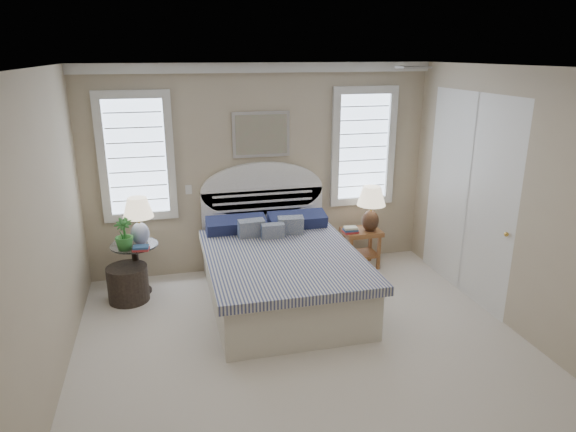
# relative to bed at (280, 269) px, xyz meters

# --- Properties ---
(floor) EXTENTS (4.50, 5.00, 0.01)m
(floor) POSITION_rel_bed_xyz_m (0.00, -1.46, -0.39)
(floor) COLOR silver
(floor) RESTS_ON ground
(ceiling) EXTENTS (4.50, 5.00, 0.01)m
(ceiling) POSITION_rel_bed_xyz_m (0.00, -1.46, 2.31)
(ceiling) COLOR silver
(ceiling) RESTS_ON wall_back
(wall_back) EXTENTS (4.50, 0.02, 2.70)m
(wall_back) POSITION_rel_bed_xyz_m (0.00, 1.04, 0.96)
(wall_back) COLOR tan
(wall_back) RESTS_ON floor
(wall_left) EXTENTS (0.02, 5.00, 2.70)m
(wall_left) POSITION_rel_bed_xyz_m (-2.25, -1.46, 0.96)
(wall_left) COLOR tan
(wall_left) RESTS_ON floor
(wall_right) EXTENTS (0.02, 5.00, 2.70)m
(wall_right) POSITION_rel_bed_xyz_m (2.25, -1.46, 0.96)
(wall_right) COLOR tan
(wall_right) RESTS_ON floor
(crown_molding) EXTENTS (4.50, 0.08, 0.12)m
(crown_molding) POSITION_rel_bed_xyz_m (0.00, 1.00, 2.25)
(crown_molding) COLOR silver
(crown_molding) RESTS_ON wall_back
(hvac_vent) EXTENTS (0.30, 0.20, 0.02)m
(hvac_vent) POSITION_rel_bed_xyz_m (1.20, -0.66, 2.29)
(hvac_vent) COLOR #B2B2B2
(hvac_vent) RESTS_ON ceiling
(switch_plate) EXTENTS (0.08, 0.01, 0.12)m
(switch_plate) POSITION_rel_bed_xyz_m (-0.95, 1.03, 0.76)
(switch_plate) COLOR silver
(switch_plate) RESTS_ON wall_back
(window_left) EXTENTS (0.90, 0.06, 1.60)m
(window_left) POSITION_rel_bed_xyz_m (-1.55, 1.02, 1.21)
(window_left) COLOR silver
(window_left) RESTS_ON wall_back
(window_right) EXTENTS (0.90, 0.06, 1.60)m
(window_right) POSITION_rel_bed_xyz_m (1.40, 1.02, 1.21)
(window_right) COLOR silver
(window_right) RESTS_ON wall_back
(painting) EXTENTS (0.74, 0.04, 0.58)m
(painting) POSITION_rel_bed_xyz_m (0.00, 1.00, 1.43)
(painting) COLOR silver
(painting) RESTS_ON wall_back
(closet_door) EXTENTS (0.02, 1.80, 2.40)m
(closet_door) POSITION_rel_bed_xyz_m (2.23, -0.26, 0.81)
(closet_door) COLOR silver
(closet_door) RESTS_ON floor
(bed) EXTENTS (1.72, 2.28, 1.47)m
(bed) POSITION_rel_bed_xyz_m (0.00, 0.00, 0.00)
(bed) COLOR beige
(bed) RESTS_ON floor
(side_table_left) EXTENTS (0.56, 0.56, 0.63)m
(side_table_left) POSITION_rel_bed_xyz_m (-1.65, 0.59, 0.00)
(side_table_left) COLOR black
(side_table_left) RESTS_ON floor
(nightstand_right) EXTENTS (0.50, 0.40, 0.53)m
(nightstand_right) POSITION_rel_bed_xyz_m (1.30, 0.69, 0.00)
(nightstand_right) COLOR brown
(nightstand_right) RESTS_ON floor
(floor_pot) EXTENTS (0.52, 0.52, 0.43)m
(floor_pot) POSITION_rel_bed_xyz_m (-1.75, 0.39, -0.17)
(floor_pot) COLOR black
(floor_pot) RESTS_ON floor
(lamp_left) EXTENTS (0.43, 0.43, 0.58)m
(lamp_left) POSITION_rel_bed_xyz_m (-1.57, 0.59, 0.60)
(lamp_left) COLOR silver
(lamp_left) RESTS_ON side_table_left
(lamp_right) EXTENTS (0.47, 0.47, 0.62)m
(lamp_right) POSITION_rel_bed_xyz_m (1.40, 0.64, 0.52)
(lamp_right) COLOR black
(lamp_right) RESTS_ON nightstand_right
(potted_plant) EXTENTS (0.28, 0.28, 0.38)m
(potted_plant) POSITION_rel_bed_xyz_m (-1.74, 0.44, 0.43)
(potted_plant) COLOR #306628
(potted_plant) RESTS_ON side_table_left
(books_left) EXTENTS (0.21, 0.16, 0.05)m
(books_left) POSITION_rel_bed_xyz_m (-1.56, 0.37, 0.27)
(books_left) COLOR #A92A2A
(books_left) RESTS_ON side_table_left
(books_right) EXTENTS (0.20, 0.15, 0.08)m
(books_right) POSITION_rel_bed_xyz_m (1.11, 0.62, 0.18)
(books_right) COLOR #A92A2A
(books_right) RESTS_ON nightstand_right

